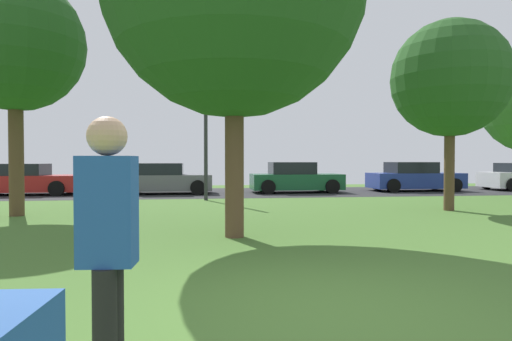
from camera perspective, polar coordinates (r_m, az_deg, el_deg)
name	(u,v)px	position (r m, az deg, el deg)	size (l,w,h in m)	color
ground_plane	(327,309)	(4.66, 9.22, -17.32)	(44.00, 44.00, 0.00)	#47702D
road_strip	(226,192)	(20.33, -3.87, -2.87)	(44.00, 6.40, 0.01)	#28282B
maple_tree_near	(15,44)	(13.73, -28.87, 14.22)	(3.62, 3.62, 6.43)	brown
maple_tree_far	(450,79)	(14.42, 23.94, 10.82)	(3.44, 3.44, 5.63)	brown
person_thrower	(108,247)	(2.78, -18.69, -9.41)	(0.34, 0.30, 1.75)	black
parked_car_red	(23,180)	(21.44, -28.00, -1.15)	(4.56, 2.10, 1.35)	#B21E1E
parked_car_grey	(164,180)	(19.97, -11.88, -1.18)	(4.13, 2.05, 1.36)	slate
parked_car_green	(295,179)	(20.38, 5.11, -1.06)	(4.16, 2.02, 1.41)	#195633
parked_car_blue	(414,178)	(22.68, 19.87, -0.88)	(4.38, 2.03, 1.41)	#233893
street_lamp_post	(206,140)	(16.45, -6.55, 3.97)	(0.14, 0.14, 4.50)	#2D2D33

